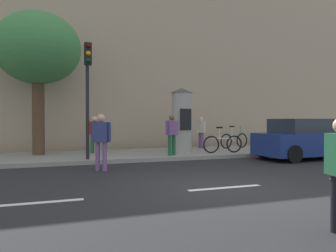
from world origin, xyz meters
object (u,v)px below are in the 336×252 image
Objects in this scene: street_tree at (38,49)px; parked_car_red at (308,140)px; poster_column at (182,120)px; bicycle_upright at (234,140)px; traffic_light at (88,81)px; pedestrian_in_red_top at (101,137)px; pedestrian_with_bag at (201,130)px; bicycle_leaning at (223,144)px; pedestrian_in_light_jacket at (172,132)px; pedestrian_near_pole at (95,132)px.

parked_car_red is (9.87, -3.85, -3.55)m from street_tree.
poster_column reaches higher than parked_car_red.
parked_car_red reaches higher than bicycle_upright.
traffic_light reaches higher than pedestrian_in_red_top.
traffic_light is at bearing -153.18° from pedestrian_with_bag.
bicycle_leaning is 1.02× the size of bicycle_upright.
pedestrian_with_bag is at bearing 3.94° from street_tree.
bicycle_leaning is at bearing 22.02° from pedestrian_in_red_top.
traffic_light is at bearing 96.39° from pedestrian_in_red_top.
pedestrian_in_light_jacket is 2.43m from bicycle_leaning.
bicycle_leaning is at bearing 143.76° from parked_car_red.
pedestrian_in_light_jacket is at bearing 160.73° from parked_car_red.
bicycle_upright is at bearing 0.02° from street_tree.
pedestrian_in_red_top reaches higher than parked_car_red.
poster_column is at bearing 52.23° from pedestrian_in_light_jacket.
bicycle_upright is (7.31, 2.41, -2.33)m from traffic_light.
pedestrian_in_red_top is 3.63m from pedestrian_in_light_jacket.
pedestrian_near_pole is 0.36× the size of parked_car_red.
street_tree is 3.72× the size of pedestrian_with_bag.
traffic_light is 6.07m from bicycle_leaning.
traffic_light is 2.65× the size of pedestrian_with_bag.
parked_car_red is at bearing -35.56° from poster_column.
pedestrian_near_pole is 0.86× the size of bicycle_leaning.
pedestrian_with_bag is 0.87× the size of bicycle_upright.
poster_column is at bearing 144.44° from parked_car_red.
street_tree is 3.18× the size of bicycle_leaning.
traffic_light is 6.71m from pedestrian_with_bag.
pedestrian_in_light_jacket is at bearing 5.45° from traffic_light.
pedestrian_in_red_top is 1.11× the size of pedestrian_near_pole.
pedestrian_with_bag is (7.38, 0.51, -3.28)m from street_tree.
poster_column is 5.11m from parked_car_red.
pedestrian_in_red_top is (-3.95, -3.17, -0.52)m from poster_column.
traffic_light is 1.46× the size of poster_column.
pedestrian_in_red_top is at bearing -66.12° from street_tree.
pedestrian_in_red_top is 5.84m from bicycle_leaning.
pedestrian_with_bag reaches higher than bicycle_leaning.
bicycle_upright is at bearing -18.05° from pedestrian_with_bag.
pedestrian_in_red_top is at bearing -178.36° from parked_car_red.
parked_car_red is at bearing -19.27° from pedestrian_in_light_jacket.
pedestrian_in_light_jacket reaches higher than parked_car_red.
bicycle_leaning and bicycle_upright have the same top height.
pedestrian_with_bag is at bearing 45.76° from pedestrian_in_light_jacket.
pedestrian_near_pole is at bearing 160.99° from bicycle_leaning.
pedestrian_with_bag is (5.21, 0.67, -0.02)m from pedestrian_near_pole.
street_tree reaches higher than bicycle_leaning.
bicycle_leaning is (5.59, 0.50, -2.33)m from traffic_light.
pedestrian_with_bag is (1.62, 1.42, -0.52)m from poster_column.
traffic_light reaches higher than bicycle_upright.
poster_column is at bearing 145.74° from bicycle_leaning.
pedestrian_in_light_jacket reaches higher than pedestrian_in_red_top.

